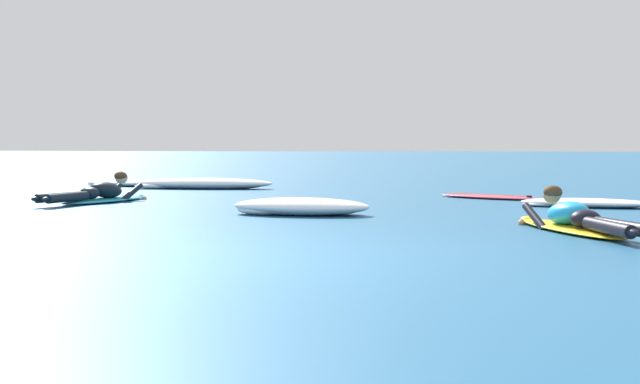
% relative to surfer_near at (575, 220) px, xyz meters
% --- Properties ---
extents(ground_plane, '(120.00, 120.00, 0.00)m').
position_rel_surfer_near_xyz_m(ground_plane, '(-3.34, 7.62, -0.14)').
color(ground_plane, '#235B84').
extents(surfer_near, '(1.16, 2.63, 0.53)m').
position_rel_surfer_near_xyz_m(surfer_near, '(0.00, 0.00, 0.00)').
color(surfer_near, yellow).
rests_on(surfer_near, ground).
extents(surfer_far, '(1.25, 2.47, 0.54)m').
position_rel_surfer_near_xyz_m(surfer_far, '(-6.82, 3.80, 0.00)').
color(surfer_far, '#2DB2D1').
rests_on(surfer_far, ground).
extents(drifting_surfboard, '(1.83, 1.43, 0.16)m').
position_rel_surfer_near_xyz_m(drifting_surfboard, '(-0.38, 5.37, -0.10)').
color(drifting_surfboard, '#E54C66').
rests_on(drifting_surfboard, ground).
extents(whitewater_front, '(1.97, 1.01, 0.24)m').
position_rel_surfer_near_xyz_m(whitewater_front, '(-3.27, 1.87, -0.03)').
color(whitewater_front, white).
rests_on(whitewater_front, ground).
extents(whitewater_mid_left, '(2.96, 0.83, 0.23)m').
position_rel_surfer_near_xyz_m(whitewater_mid_left, '(-6.05, 7.82, -0.03)').
color(whitewater_mid_left, white).
rests_on(whitewater_mid_left, ground).
extents(whitewater_mid_right, '(2.31, 1.11, 0.14)m').
position_rel_surfer_near_xyz_m(whitewater_mid_right, '(-7.84, 8.62, -0.07)').
color(whitewater_mid_right, white).
rests_on(whitewater_mid_right, ground).
extents(whitewater_far_band, '(2.08, 1.08, 0.14)m').
position_rel_surfer_near_xyz_m(whitewater_far_band, '(0.90, 3.62, -0.07)').
color(whitewater_far_band, white).
rests_on(whitewater_far_band, ground).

